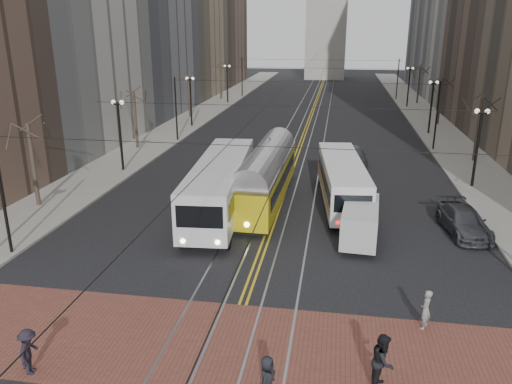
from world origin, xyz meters
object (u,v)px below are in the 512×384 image
(transit_bus, at_px, (221,187))
(cargo_van, at_px, (360,224))
(pedestrian_a, at_px, (267,379))
(pedestrian_b, at_px, (426,309))
(pedestrian_d, at_px, (29,352))
(pedestrian_c, at_px, (383,361))
(sedan_grey, at_px, (354,155))
(sedan_parked, at_px, (464,221))
(streetcar, at_px, (266,180))
(rear_bus, at_px, (342,183))

(transit_bus, xyz_separation_m, cargo_van, (8.63, -3.31, -0.62))
(transit_bus, height_order, pedestrian_a, transit_bus)
(pedestrian_b, bearing_deg, pedestrian_d, -46.13)
(pedestrian_c, bearing_deg, pedestrian_d, 110.03)
(pedestrian_d, bearing_deg, pedestrian_b, -80.65)
(sedan_grey, bearing_deg, pedestrian_a, -103.36)
(transit_bus, xyz_separation_m, sedan_parked, (14.59, -1.06, -0.95))
(sedan_grey, bearing_deg, sedan_parked, -75.39)
(streetcar, height_order, pedestrian_d, streetcar)
(transit_bus, xyz_separation_m, pedestrian_c, (8.99, -15.21, -0.69))
(sedan_grey, xyz_separation_m, pedestrian_b, (2.20, -25.22, 0.05))
(pedestrian_b, bearing_deg, transit_bus, -112.51)
(pedestrian_c, distance_m, pedestrian_d, 11.89)
(transit_bus, relative_size, pedestrian_b, 8.24)
(sedan_grey, bearing_deg, pedestrian_c, -96.47)
(pedestrian_d, bearing_deg, rear_bus, -38.94)
(pedestrian_a, bearing_deg, streetcar, 19.34)
(streetcar, xyz_separation_m, sedan_grey, (6.15, 11.27, -0.75))
(cargo_van, height_order, sedan_parked, cargo_van)
(pedestrian_b, bearing_deg, cargo_van, -140.47)
(sedan_grey, bearing_deg, pedestrian_b, -92.04)
(transit_bus, distance_m, sedan_parked, 14.66)
(rear_bus, height_order, sedan_parked, rear_bus)
(cargo_van, relative_size, sedan_parked, 0.95)
(sedan_parked, bearing_deg, transit_bus, 168.33)
(sedan_parked, relative_size, pedestrian_b, 3.09)
(pedestrian_d, bearing_deg, pedestrian_c, -94.66)
(cargo_van, relative_size, pedestrian_c, 2.45)
(sedan_grey, relative_size, sedan_parked, 0.91)
(pedestrian_a, relative_size, pedestrian_c, 0.81)
(transit_bus, relative_size, sedan_grey, 2.95)
(pedestrian_b, bearing_deg, sedan_parked, -175.64)
(rear_bus, xyz_separation_m, pedestrian_b, (3.29, -14.41, -0.64))
(rear_bus, xyz_separation_m, sedan_grey, (1.09, 10.81, -0.69))
(pedestrian_c, bearing_deg, transit_bus, 44.62)
(sedan_parked, xyz_separation_m, pedestrian_c, (-5.60, -14.15, 0.26))
(streetcar, height_order, pedestrian_b, streetcar)
(cargo_van, bearing_deg, transit_bus, 163.47)
(cargo_van, bearing_deg, streetcar, 140.74)
(pedestrian_b, bearing_deg, streetcar, -125.20)
(transit_bus, bearing_deg, sedan_grey, 53.48)
(cargo_van, xyz_separation_m, pedestrian_a, (-3.27, -13.14, -0.26))
(streetcar, relative_size, pedestrian_c, 6.62)
(rear_bus, height_order, pedestrian_b, rear_bus)
(sedan_grey, relative_size, pedestrian_a, 2.90)
(pedestrian_c, bearing_deg, sedan_grey, 14.60)
(rear_bus, bearing_deg, pedestrian_c, -91.72)
(transit_bus, height_order, sedan_parked, transit_bus)
(cargo_van, height_order, pedestrian_d, cargo_van)
(rear_bus, bearing_deg, sedan_grey, 78.20)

